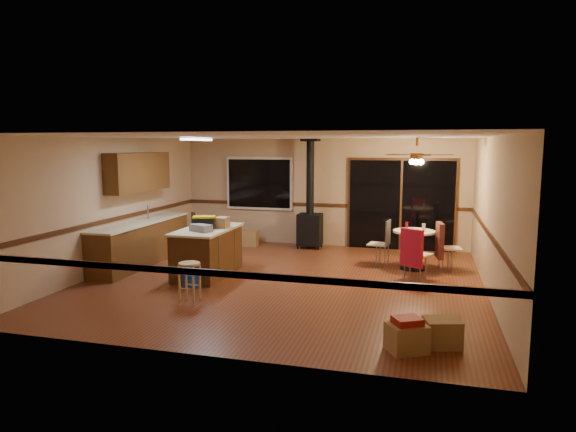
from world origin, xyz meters
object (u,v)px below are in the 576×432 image
at_px(wood_stove, 310,218).
at_px(box_corner_b, 442,333).
at_px(box_under_window, 248,238).
at_px(toolbox_grey, 201,228).
at_px(box_corner_a, 407,338).
at_px(bar_stool, 190,282).
at_px(dining_table, 414,243).
at_px(kitchen_island, 207,252).
at_px(chair_near, 413,248).
at_px(chair_left, 384,238).
at_px(chair_right, 441,241).
at_px(toolbox_black, 204,223).
at_px(blue_bucket, 191,281).

xyz_separation_m(wood_stove, box_corner_b, (2.91, -5.51, -0.56)).
bearing_deg(box_under_window, wood_stove, 4.04).
bearing_deg(toolbox_grey, box_corner_a, -32.75).
bearing_deg(toolbox_grey, bar_stool, -73.84).
xyz_separation_m(toolbox_grey, dining_table, (3.73, 1.83, -0.43)).
bearing_deg(kitchen_island, box_under_window, 94.54).
distance_m(chair_near, box_corner_a, 3.43).
bearing_deg(bar_stool, box_under_window, 97.83).
distance_m(bar_stool, box_corner_a, 3.61).
distance_m(toolbox_grey, chair_left, 3.70).
height_order(chair_near, chair_right, same).
bearing_deg(box_corner_a, toolbox_grey, 147.25).
xyz_separation_m(toolbox_grey, box_corner_a, (3.77, -2.42, -0.79)).
xyz_separation_m(wood_stove, chair_right, (2.98, -1.51, -0.13)).
bearing_deg(toolbox_black, chair_left, 27.23).
relative_size(blue_bucket, chair_left, 0.55).
height_order(toolbox_grey, toolbox_black, toolbox_black).
relative_size(bar_stool, dining_table, 0.75).
distance_m(chair_left, box_corner_b, 4.22).
relative_size(chair_near, box_corner_a, 1.59).
xyz_separation_m(toolbox_grey, box_under_window, (-0.26, 3.26, -0.77)).
relative_size(toolbox_grey, box_corner_b, 0.95).
bearing_deg(toolbox_black, kitchen_island, 52.77).
relative_size(toolbox_black, blue_bucket, 1.30).
bearing_deg(toolbox_black, wood_stove, 66.68).
distance_m(blue_bucket, box_under_window, 3.83).
distance_m(wood_stove, chair_right, 3.34).
distance_m(toolbox_black, box_under_window, 3.10).
bearing_deg(dining_table, toolbox_black, -157.67).
xyz_separation_m(kitchen_island, chair_near, (3.76, 0.66, 0.14)).
xyz_separation_m(blue_bucket, chair_near, (3.69, 1.54, 0.48)).
xyz_separation_m(blue_bucket, dining_table, (3.69, 2.39, 0.41)).
bearing_deg(toolbox_grey, chair_right, 23.60).
xyz_separation_m(toolbox_grey, toolbox_black, (-0.06, 0.28, 0.04)).
relative_size(dining_table, chair_near, 1.17).
bearing_deg(blue_bucket, wood_stove, 72.52).
xyz_separation_m(dining_table, box_under_window, (-3.99, 1.43, -0.34)).
relative_size(wood_stove, box_under_window, 5.28).
bearing_deg(box_under_window, chair_near, -29.76).
height_order(box_under_window, box_corner_b, box_under_window).
bearing_deg(bar_stool, blue_bucket, 115.17).
relative_size(wood_stove, blue_bucket, 8.86).
bearing_deg(toolbox_grey, toolbox_black, 102.38).
height_order(chair_right, box_under_window, chair_right).
relative_size(kitchen_island, toolbox_black, 4.53).
bearing_deg(dining_table, box_corner_a, -89.48).
bearing_deg(chair_near, toolbox_grey, -165.24).
relative_size(chair_right, box_under_window, 1.47).
bearing_deg(toolbox_grey, kitchen_island, 94.79).
relative_size(kitchen_island, bar_stool, 2.74).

